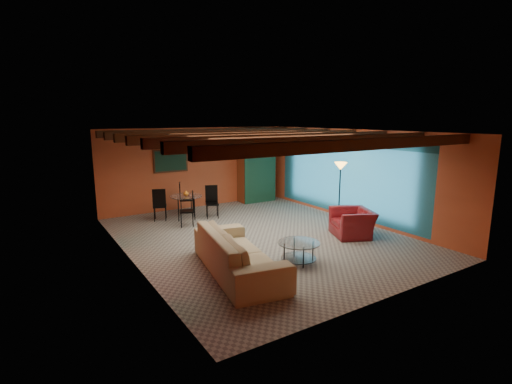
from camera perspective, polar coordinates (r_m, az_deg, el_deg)
room at (r=9.51m, az=0.29°, el=7.08°), size 6.52×8.01×2.71m
sofa at (r=7.62m, az=-2.71°, el=-8.99°), size 1.61×3.01×0.83m
armchair at (r=10.18m, az=14.29°, el=-4.50°), size 1.30×1.37×0.70m
coffee_table at (r=8.19m, az=6.44°, el=-8.98°), size 1.18×1.18×0.46m
dining_table at (r=11.64m, az=-10.45°, el=-1.62°), size 2.48×2.48×0.99m
armoire at (r=13.84m, az=-0.05°, el=3.11°), size 1.26×0.64×2.19m
floor_lamp at (r=11.19m, az=12.46°, el=-0.13°), size 0.38×0.38×1.79m
ceiling_fan at (r=9.42m, az=0.66°, el=7.03°), size 1.50×1.50×0.44m
painting at (r=12.65m, az=-12.70°, el=4.61°), size 1.05×0.03×0.65m
potted_plant at (r=13.71m, az=-0.05°, el=8.64°), size 0.46×0.40×0.48m
vase at (r=11.52m, az=-10.56°, el=1.21°), size 0.17×0.17×0.17m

